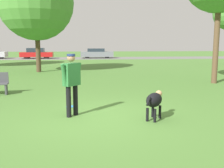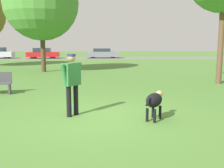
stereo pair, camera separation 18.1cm
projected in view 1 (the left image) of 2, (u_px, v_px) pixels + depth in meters
ground_plane at (94, 117)px, 6.92m from camera, size 120.00×120.00×0.00m
far_road_strip at (87, 58)px, 35.16m from camera, size 120.00×6.00×0.01m
person at (72, 79)px, 6.91m from camera, size 0.56×0.61×1.67m
dog at (154, 101)px, 6.67m from camera, size 0.67×0.91×0.70m
frisbee at (70, 107)px, 8.08m from camera, size 0.25×0.25×0.02m
tree_mid_center at (36, 3)px, 17.40m from camera, size 5.00×5.00×7.13m
parked_car_red at (37, 53)px, 34.26m from camera, size 4.18×1.87×1.38m
parked_car_grey at (97, 53)px, 35.29m from camera, size 4.42×2.03×1.30m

